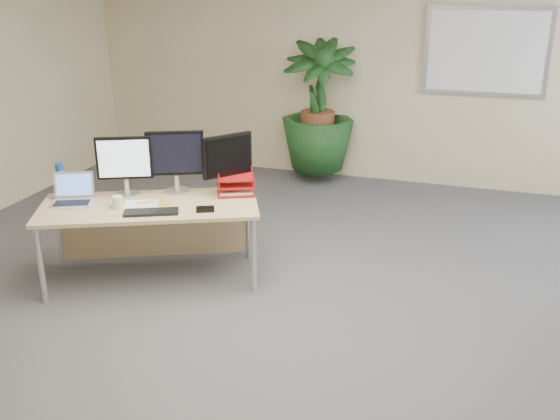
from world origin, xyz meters
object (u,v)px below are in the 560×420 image
(floor_plant, at_px, (318,119))
(desk, at_px, (151,216))
(monitor_left, at_px, (125,163))
(monitor_right, at_px, (175,158))
(laptop, at_px, (73,195))

(floor_plant, bearing_deg, desk, -102.55)
(monitor_left, bearing_deg, monitor_right, 29.32)
(desk, height_order, floor_plant, floor_plant)
(monitor_left, distance_m, laptop, 0.47)
(monitor_left, bearing_deg, desk, -11.39)
(desk, xyz_separation_m, floor_plant, (0.63, 2.83, 0.24))
(desk, height_order, monitor_left, monitor_left)
(monitor_left, bearing_deg, laptop, -140.84)
(monitor_right, bearing_deg, floor_plant, 78.85)
(desk, distance_m, monitor_right, 0.51)
(desk, bearing_deg, monitor_right, 63.72)
(monitor_left, xyz_separation_m, monitor_right, (0.35, 0.20, 0.02))
(floor_plant, height_order, laptop, floor_plant)
(monitor_left, height_order, monitor_right, monitor_right)
(desk, distance_m, monitor_left, 0.48)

